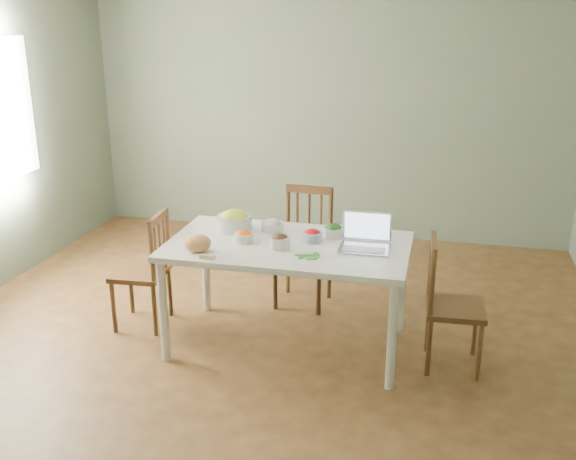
% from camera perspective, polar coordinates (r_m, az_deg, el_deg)
% --- Properties ---
extents(floor, '(5.00, 5.00, 0.00)m').
position_cam_1_polar(floor, '(4.99, -2.15, -9.25)').
color(floor, '#412616').
rests_on(floor, ground).
extents(wall_back, '(5.00, 0.00, 2.70)m').
position_cam_1_polar(wall_back, '(6.92, 3.43, 10.47)').
color(wall_back, slate).
rests_on(wall_back, ground).
extents(wall_front, '(5.00, 0.00, 2.70)m').
position_cam_1_polar(wall_front, '(2.34, -19.54, -7.50)').
color(wall_front, slate).
rests_on(wall_front, ground).
extents(dining_table, '(1.67, 0.94, 0.78)m').
position_cam_1_polar(dining_table, '(4.72, 0.00, -5.65)').
color(dining_table, white).
rests_on(dining_table, floor).
extents(chair_far, '(0.45, 0.43, 0.96)m').
position_cam_1_polar(chair_far, '(5.35, 1.29, -1.64)').
color(chair_far, '#462718').
rests_on(chair_far, floor).
extents(chair_left, '(0.41, 0.43, 0.90)m').
position_cam_1_polar(chair_left, '(5.13, -12.64, -3.37)').
color(chair_left, '#462718').
rests_on(chair_left, floor).
extents(chair_right, '(0.40, 0.42, 0.90)m').
position_cam_1_polar(chair_right, '(4.58, 14.26, -6.28)').
color(chair_right, '#462718').
rests_on(chair_right, floor).
extents(bread_boule, '(0.18, 0.18, 0.11)m').
position_cam_1_polar(bread_boule, '(4.46, -7.78, -1.14)').
color(bread_boule, '#C9874B').
rests_on(bread_boule, dining_table).
extents(butter_stick, '(0.10, 0.03, 0.03)m').
position_cam_1_polar(butter_stick, '(4.33, -6.99, -2.33)').
color(butter_stick, beige).
rests_on(butter_stick, dining_table).
extents(bowl_squash, '(0.33, 0.33, 0.15)m').
position_cam_1_polar(bowl_squash, '(4.85, -4.64, 0.83)').
color(bowl_squash, gold).
rests_on(bowl_squash, dining_table).
extents(bowl_carrot, '(0.16, 0.16, 0.08)m').
position_cam_1_polar(bowl_carrot, '(4.61, -3.82, -0.54)').
color(bowl_carrot, '#F45901').
rests_on(bowl_carrot, dining_table).
extents(bowl_onion, '(0.18, 0.18, 0.09)m').
position_cam_1_polar(bowl_onion, '(4.82, -1.35, 0.41)').
color(bowl_onion, beige).
rests_on(bowl_onion, dining_table).
extents(bowl_mushroom, '(0.16, 0.16, 0.09)m').
position_cam_1_polar(bowl_mushroom, '(4.49, -0.74, -0.96)').
color(bowl_mushroom, '#402614').
rests_on(bowl_mushroom, dining_table).
extents(bowl_redpep, '(0.17, 0.17, 0.08)m').
position_cam_1_polar(bowl_redpep, '(4.62, 2.09, -0.47)').
color(bowl_redpep, red).
rests_on(bowl_redpep, dining_table).
extents(bowl_broccoli, '(0.18, 0.18, 0.09)m').
position_cam_1_polar(bowl_broccoli, '(4.71, 3.93, -0.05)').
color(bowl_broccoli, '#183A16').
rests_on(bowl_broccoli, dining_table).
extents(flatbread, '(0.23, 0.23, 0.02)m').
position_cam_1_polar(flatbread, '(4.86, 4.76, 0.05)').
color(flatbread, '#BFB38A').
rests_on(flatbread, dining_table).
extents(basil_bunch, '(0.19, 0.19, 0.02)m').
position_cam_1_polar(basil_bunch, '(4.35, 1.66, -2.14)').
color(basil_bunch, '#266321').
rests_on(basil_bunch, dining_table).
extents(laptop, '(0.34, 0.28, 0.24)m').
position_cam_1_polar(laptop, '(4.45, 6.65, -0.28)').
color(laptop, silver).
rests_on(laptop, dining_table).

